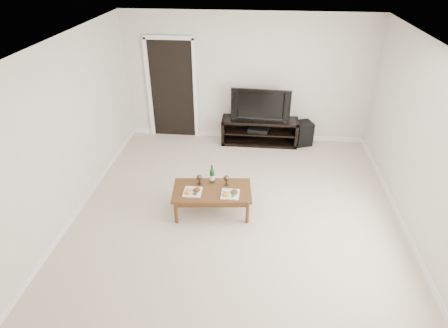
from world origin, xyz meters
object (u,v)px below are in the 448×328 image
(television, at_px, (261,104))
(coffee_table, at_px, (212,201))
(media_console, at_px, (259,131))
(subwoofer, at_px, (303,133))

(television, distance_m, coffee_table, 2.62)
(media_console, height_order, coffee_table, media_console)
(television, bearing_deg, subwoofer, 6.91)
(media_console, height_order, subwoofer, media_console)
(television, xyz_separation_m, coffee_table, (-0.69, -2.43, -0.68))
(media_console, relative_size, subwoofer, 3.15)
(television, xyz_separation_m, subwoofer, (0.90, 0.05, -0.64))
(media_console, bearing_deg, television, 180.00)
(media_console, distance_m, subwoofer, 0.91)
(subwoofer, relative_size, coffee_table, 0.42)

